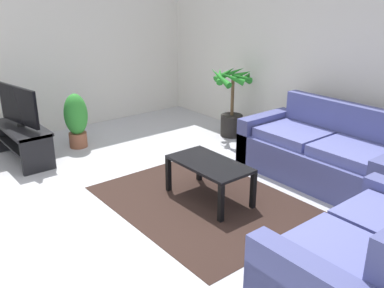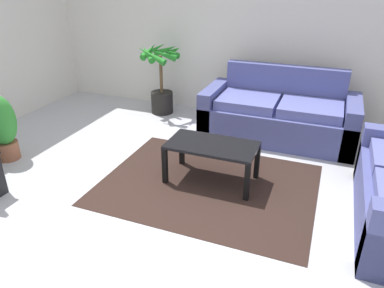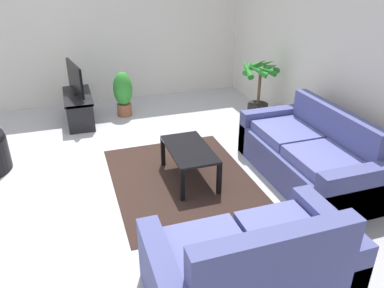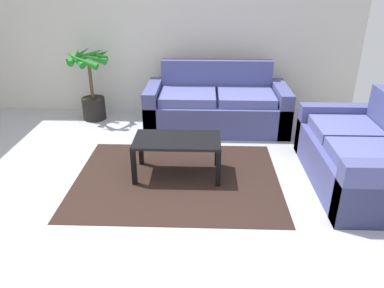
% 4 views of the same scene
% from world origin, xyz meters
% --- Properties ---
extents(ground_plane, '(6.60, 6.60, 0.00)m').
position_xyz_m(ground_plane, '(0.00, 0.00, 0.00)').
color(ground_plane, '#B2B2B7').
extents(wall_back, '(6.00, 0.06, 2.70)m').
position_xyz_m(wall_back, '(0.00, 3.00, 1.35)').
color(wall_back, silver).
rests_on(wall_back, ground).
extents(couch_main, '(1.97, 0.90, 0.90)m').
position_xyz_m(couch_main, '(0.82, 2.28, 0.30)').
color(couch_main, '#4C518C').
rests_on(couch_main, ground).
extents(coffee_table, '(0.93, 0.50, 0.43)m').
position_xyz_m(coffee_table, '(0.36, 0.88, 0.37)').
color(coffee_table, black).
rests_on(coffee_table, ground).
extents(area_rug, '(2.20, 1.70, 0.01)m').
position_xyz_m(area_rug, '(0.36, 0.78, 0.00)').
color(area_rug, black).
rests_on(area_rug, ground).
extents(potted_palm, '(0.69, 0.68, 1.08)m').
position_xyz_m(potted_palm, '(-1.03, 2.55, 0.53)').
color(potted_palm, black).
rests_on(potted_palm, ground).
extents(potted_plant_small, '(0.33, 0.33, 0.79)m').
position_xyz_m(potted_plant_small, '(-2.06, 0.46, 0.42)').
color(potted_plant_small, brown).
rests_on(potted_plant_small, ground).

